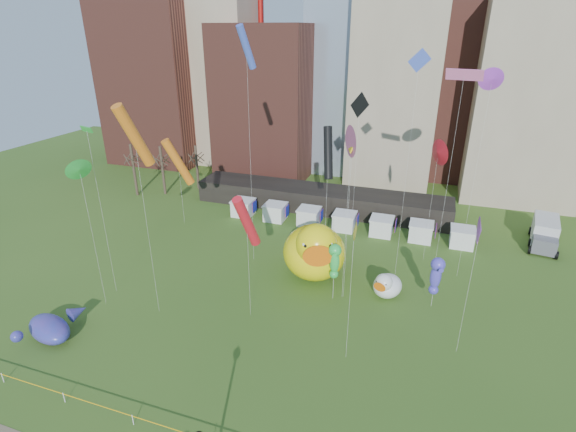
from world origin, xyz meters
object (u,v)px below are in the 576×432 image
at_px(big_duck, 315,250).
at_px(whale_inflatable, 51,327).
at_px(seahorse_purple, 436,273).
at_px(small_duck, 387,285).
at_px(box_truck, 545,232).
at_px(seahorse_green, 334,258).

height_order(big_duck, whale_inflatable, big_duck).
bearing_deg(seahorse_purple, small_duck, 159.17).
bearing_deg(box_truck, seahorse_purple, -115.61).
relative_size(seahorse_green, box_truck, 0.78).
xyz_separation_m(big_duck, box_truck, (25.27, 17.08, -1.66)).
bearing_deg(big_duck, seahorse_green, -68.97).
bearing_deg(big_duck, box_truck, 14.34).
bearing_deg(box_truck, seahorse_green, -128.63).
bearing_deg(small_duck, big_duck, -172.01).
bearing_deg(whale_inflatable, box_truck, 56.19).
bearing_deg(whale_inflatable, big_duck, 60.50).
distance_m(whale_inflatable, box_truck, 56.18).
relative_size(big_duck, box_truck, 1.30).
xyz_separation_m(seahorse_purple, whale_inflatable, (-31.62, -15.68, -2.80)).
height_order(big_duck, seahorse_purple, big_duck).
distance_m(seahorse_green, seahorse_purple, 9.72).
xyz_separation_m(seahorse_green, box_truck, (22.34, 20.48, -2.97)).
xyz_separation_m(big_duck, whale_inflatable, (-19.17, -17.28, -2.29)).
height_order(seahorse_green, box_truck, seahorse_green).
bearing_deg(seahorse_green, box_truck, 32.12).
xyz_separation_m(small_duck, whale_inflatable, (-27.15, -15.99, -0.35)).
distance_m(big_duck, whale_inflatable, 25.91).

